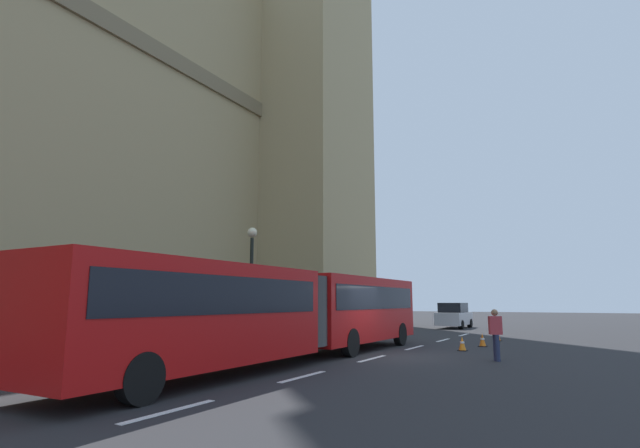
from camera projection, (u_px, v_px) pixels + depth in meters
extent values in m
plane|color=#262628|center=(384.00, 356.00, 17.47)|extent=(160.00, 160.00, 0.00)
cube|color=silver|center=(170.00, 411.00, 8.62)|extent=(2.20, 0.16, 0.01)
cube|color=silver|center=(303.00, 377.00, 12.59)|extent=(2.20, 0.16, 0.01)
cube|color=silver|center=(372.00, 359.00, 16.56)|extent=(2.20, 0.16, 0.01)
cube|color=silver|center=(415.00, 348.00, 20.52)|extent=(2.20, 0.16, 0.01)
cube|color=silver|center=(443.00, 340.00, 24.49)|extent=(2.20, 0.16, 0.01)
cube|color=silver|center=(464.00, 335.00, 28.46)|extent=(2.20, 0.16, 0.01)
cube|color=tan|center=(302.00, 42.00, 46.97)|extent=(10.43, 10.43, 53.85)
cube|color=#B20F0F|center=(352.00, 309.00, 20.03)|extent=(8.35, 2.50, 2.50)
cube|color=black|center=(351.00, 298.00, 20.10)|extent=(7.68, 2.54, 0.90)
cube|color=#B20F0F|center=(193.00, 313.00, 12.05)|extent=(8.35, 2.50, 2.50)
cube|color=black|center=(194.00, 295.00, 12.13)|extent=(7.68, 2.54, 0.90)
cylinder|color=#3F3F3F|center=(292.00, 311.00, 16.04)|extent=(2.38, 2.38, 2.25)
cylinder|color=black|center=(400.00, 334.00, 21.61)|extent=(1.00, 0.30, 1.00)
cylinder|color=black|center=(350.00, 343.00, 17.14)|extent=(1.00, 0.30, 1.00)
cylinder|color=black|center=(140.00, 378.00, 9.17)|extent=(1.00, 0.30, 1.00)
cube|color=#B7B7BC|center=(454.00, 318.00, 35.83)|extent=(4.40, 1.80, 0.90)
cube|color=black|center=(453.00, 308.00, 35.79)|extent=(2.46, 1.66, 0.70)
cylinder|color=black|center=(470.00, 323.00, 36.60)|extent=(0.64, 0.30, 0.64)
cylinder|color=black|center=(461.00, 325.00, 34.17)|extent=(0.64, 0.30, 0.64)
cube|color=black|center=(463.00, 350.00, 19.24)|extent=(0.36, 0.36, 0.03)
cone|color=orange|center=(462.00, 343.00, 19.28)|extent=(0.28, 0.28, 0.55)
cylinder|color=white|center=(462.00, 342.00, 19.29)|extent=(0.17, 0.17, 0.08)
cube|color=black|center=(483.00, 346.00, 21.05)|extent=(0.36, 0.36, 0.03)
cone|color=orange|center=(482.00, 339.00, 21.10)|extent=(0.28, 0.28, 0.55)
cylinder|color=white|center=(482.00, 339.00, 21.10)|extent=(0.17, 0.17, 0.08)
cube|color=black|center=(498.00, 340.00, 24.15)|extent=(0.36, 0.36, 0.03)
cone|color=orange|center=(497.00, 335.00, 24.19)|extent=(0.28, 0.28, 0.55)
cylinder|color=white|center=(497.00, 334.00, 24.20)|extent=(0.17, 0.17, 0.08)
cylinder|color=black|center=(250.00, 343.00, 21.12)|extent=(0.32, 0.32, 0.30)
cylinder|color=black|center=(251.00, 291.00, 21.48)|extent=(0.16, 0.16, 4.80)
sphere|color=beige|center=(252.00, 232.00, 21.90)|extent=(0.44, 0.44, 0.44)
cylinder|color=#262D4C|center=(497.00, 348.00, 15.89)|extent=(0.16, 0.16, 0.86)
cylinder|color=#262D4C|center=(496.00, 347.00, 16.08)|extent=(0.16, 0.16, 0.86)
cube|color=#BF383F|center=(495.00, 325.00, 16.10)|extent=(0.38, 0.46, 0.60)
sphere|color=#936B4C|center=(495.00, 313.00, 16.17)|extent=(0.22, 0.22, 0.22)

